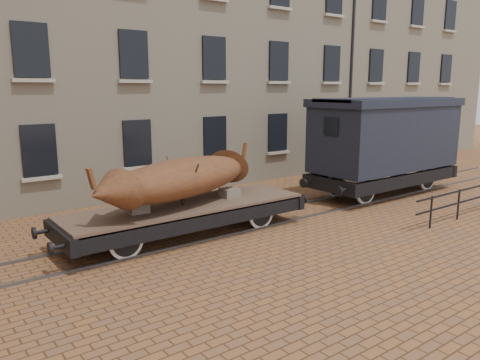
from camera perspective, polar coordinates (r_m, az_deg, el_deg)
ground at (r=15.61m, az=4.18°, el=-4.52°), size 90.00×90.00×0.00m
warehouse_cream at (r=25.05m, az=-5.98°, el=17.50°), size 40.00×10.19×14.00m
rail_track at (r=15.60m, az=4.18°, el=-4.42°), size 30.00×1.52×0.06m
flatcar_wagon at (r=13.52m, az=-6.51°, el=-3.73°), size 8.02×2.18×1.21m
iron_boat at (r=13.24m, az=-7.06°, el=0.28°), size 6.15×3.21×1.51m
goods_van at (r=19.47m, az=17.39°, el=5.34°), size 7.42×2.71×3.84m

